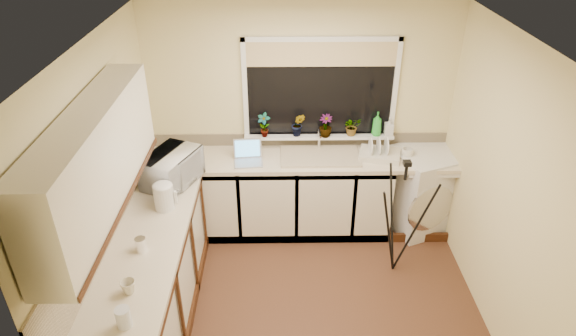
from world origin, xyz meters
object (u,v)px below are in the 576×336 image
Objects in this scene: plant_a at (264,125)px; soap_bottle_green at (377,124)px; plant_b at (298,125)px; cup_left at (128,287)px; steel_jar at (141,245)px; plant_d at (352,126)px; laptop at (248,156)px; washing_machine at (423,190)px; tripod at (400,218)px; microwave at (172,168)px; kettle at (164,197)px; cup_back at (407,153)px; dish_rack at (380,155)px; glass_jug at (123,318)px; soap_bottle_clear at (389,127)px; plant_c at (326,126)px.

plant_a reaches higher than soap_bottle_green.
cup_left is at bearing -120.13° from plant_b.
cup_left is at bearing -87.13° from steel_jar.
laptop is at bearing -165.27° from plant_d.
washing_machine is 0.74× the size of tripod.
tripod is at bearing -83.46° from soap_bottle_green.
microwave is 1.41m from plant_b.
plant_a reaches higher than steel_jar.
tripod is (2.15, 0.19, -0.39)m from kettle.
plant_b is at bearing 169.10° from cup_back.
plant_d reaches higher than washing_machine.
dish_rack is 3.53× the size of steel_jar.
cup_left is (-2.40, -1.95, 0.00)m from cup_back.
glass_jug is at bearing -108.98° from plant_a.
glass_jug is 2.75m from plant_b.
plant_a is (0.16, 0.26, 0.23)m from laptop.
plant_d reaches higher than dish_rack.
soap_bottle_clear is at bearing 135.18° from washing_machine.
plant_b is at bearing -178.93° from plant_d.
plant_a reaches higher than plant_c.
plant_c is at bearing 36.49° from kettle.
microwave is at bearing -154.58° from laptop.
plant_b is at bearing 63.95° from glass_jug.
soap_bottle_green is at bearing 0.78° from plant_a.
plant_a is 1.53m from cup_back.
washing_machine is at bearing 19.21° from dish_rack.
soap_bottle_green is at bearing -0.02° from plant_b.
dish_rack is (2.06, 0.90, -0.08)m from kettle.
soap_bottle_green is at bearing -2.43° from plant_d.
plant_a reaches higher than tripod.
cup_left is (-0.89, -2.15, -0.23)m from plant_a.
dish_rack is at bearing -20.20° from plant_c.
washing_machine is at bearing -23.01° from soap_bottle_clear.
microwave reaches higher than glass_jug.
dish_rack is 3.82× the size of cup_left.
microwave is at bearing 169.50° from washing_machine.
cup_left is (-0.73, -1.89, -0.01)m from laptop.
laptop is 1.54× the size of plant_d.
plant_b is at bearing 179.19° from dish_rack.
dish_rack is 0.42m from plant_d.
laptop is at bearing 161.31° from washing_machine.
steel_jar is 0.94× the size of cup_back.
kettle is at bearing -143.51° from plant_c.
kettle is at bearing -158.90° from cup_back.
microwave is 5.21× the size of cup_left.
plant_a is 2.45× the size of cup_left.
plant_d is at bearing 1.68° from plant_a.
glass_jug is at bearing -112.71° from laptop.
plant_a is (-1.31, 0.92, 0.56)m from tripod.
cup_left is at bearing -123.36° from dish_rack.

